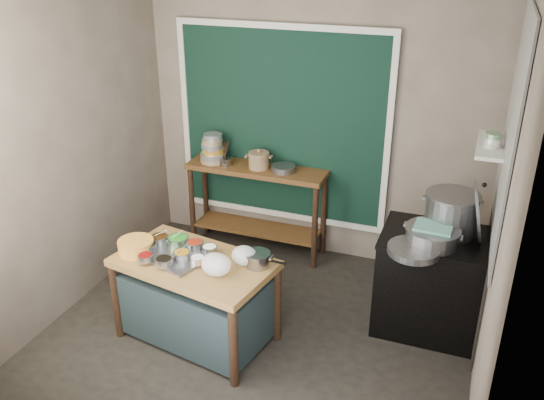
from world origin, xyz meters
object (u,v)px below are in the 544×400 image
at_px(saucepan, 257,259).
at_px(utensil_cup, 225,161).
at_px(prep_table, 196,300).
at_px(back_counter, 257,209).
at_px(stock_pot, 451,214).
at_px(stove_block, 433,284).
at_px(condiment_tray, 174,255).
at_px(steamer, 432,236).
at_px(ceramic_crock, 259,161).
at_px(yellow_basin, 136,246).

distance_m(saucepan, utensil_cup, 1.70).
xyz_separation_m(prep_table, saucepan, (0.51, 0.11, 0.43)).
xyz_separation_m(back_counter, utensil_cup, (-0.32, -0.05, 0.51)).
distance_m(prep_table, utensil_cup, 1.70).
bearing_deg(stock_pot, stove_block, -123.10).
bearing_deg(condiment_tray, saucepan, 8.89).
bearing_deg(steamer, stove_block, 72.37).
bearing_deg(utensil_cup, stock_pot, -14.34).
bearing_deg(prep_table, back_counter, 103.52).
distance_m(utensil_cup, ceramic_crock, 0.36).
xyz_separation_m(back_counter, stove_block, (1.90, -0.73, -0.05)).
height_order(yellow_basin, saucepan, saucepan).
xyz_separation_m(yellow_basin, saucepan, (1.00, 0.16, 0.00)).
xyz_separation_m(condiment_tray, utensil_cup, (-0.24, 1.53, 0.23)).
bearing_deg(saucepan, stove_block, 31.19).
height_order(saucepan, utensil_cup, utensil_cup).
distance_m(prep_table, steamer, 1.97).
relative_size(back_counter, utensil_cup, 10.91).
bearing_deg(saucepan, ceramic_crock, 112.75).
xyz_separation_m(utensil_cup, ceramic_crock, (0.35, 0.04, 0.03)).
xyz_separation_m(saucepan, stock_pot, (1.36, 0.84, 0.25)).
height_order(stove_block, yellow_basin, yellow_basin).
bearing_deg(back_counter, stove_block, -21.02).
xyz_separation_m(yellow_basin, utensil_cup, (0.08, 1.58, 0.18)).
height_order(back_counter, stove_block, back_counter).
bearing_deg(yellow_basin, ceramic_crock, 75.06).
relative_size(stove_block, ceramic_crock, 4.06).
distance_m(yellow_basin, steamer, 2.37).
distance_m(ceramic_crock, stock_pot, 2.02).
distance_m(yellow_basin, ceramic_crock, 1.68).
bearing_deg(steamer, prep_table, -158.39).
bearing_deg(yellow_basin, stove_block, 21.40).
bearing_deg(back_counter, saucepan, -67.72).
relative_size(stove_block, saucepan, 4.29).
bearing_deg(saucepan, steamer, 26.60).
relative_size(back_counter, ceramic_crock, 6.54).
relative_size(condiment_tray, saucepan, 2.66).
bearing_deg(prep_table, utensil_cup, 115.34).
distance_m(prep_table, stove_block, 1.99).
bearing_deg(saucepan, stock_pot, 32.99).
bearing_deg(saucepan, utensil_cup, 124.47).
xyz_separation_m(prep_table, yellow_basin, (-0.49, -0.05, 0.43)).
height_order(saucepan, stock_pot, stock_pot).
distance_m(back_counter, steamer, 2.11).
relative_size(condiment_tray, yellow_basin, 1.92).
height_order(prep_table, steamer, steamer).
relative_size(prep_table, yellow_basin, 4.30).
bearing_deg(yellow_basin, condiment_tray, 8.99).
bearing_deg(stock_pot, steamer, -113.84).
bearing_deg(yellow_basin, prep_table, 5.80).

